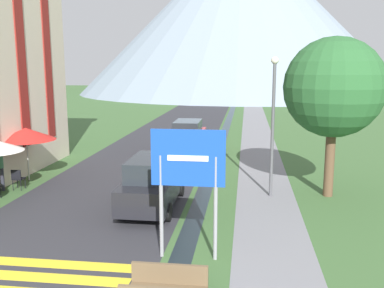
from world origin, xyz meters
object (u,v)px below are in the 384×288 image
(cafe_chair_far_left, at_px, (18,178))
(cafe_umbrella_rear_red, at_px, (26,134))
(tree_by_path, at_px, (334,88))
(parked_car_far, at_px, (188,136))
(parked_car_near, at_px, (153,182))
(road_sign, at_px, (188,172))
(streetlamp, at_px, (273,115))

(cafe_chair_far_left, relative_size, cafe_umbrella_rear_red, 0.34)
(cafe_chair_far_left, distance_m, cafe_umbrella_rear_red, 2.18)
(tree_by_path, bearing_deg, parked_car_far, 129.41)
(cafe_chair_far_left, xyz_separation_m, tree_by_path, (12.19, 0.78, 3.61))
(parked_car_near, distance_m, parked_car_far, 10.05)
(tree_by_path, bearing_deg, road_sign, -127.25)
(cafe_umbrella_rear_red, distance_m, streetlamp, 10.46)
(road_sign, xyz_separation_m, cafe_umbrella_rear_red, (-7.95, 6.77, -0.25))
(cafe_chair_far_left, xyz_separation_m, streetlamp, (10.01, 0.48, 2.59))
(road_sign, relative_size, streetlamp, 0.64)
(streetlamp, bearing_deg, cafe_umbrella_rear_red, 174.27)
(tree_by_path, bearing_deg, streetlamp, -172.11)
(parked_car_near, relative_size, tree_by_path, 0.74)
(road_sign, xyz_separation_m, cafe_chair_far_left, (-7.61, 5.25, -1.78))
(parked_car_far, bearing_deg, parked_car_near, -89.28)
(parked_car_far, bearing_deg, streetlamp, -62.30)
(cafe_umbrella_rear_red, xyz_separation_m, streetlamp, (10.35, -1.04, 1.07))
(parked_car_far, xyz_separation_m, cafe_umbrella_rear_red, (-6.05, -7.16, 1.13))
(parked_car_near, relative_size, cafe_umbrella_rear_red, 1.78)
(cafe_umbrella_rear_red, bearing_deg, streetlamp, -5.73)
(road_sign, distance_m, parked_car_far, 14.12)
(parked_car_far, xyz_separation_m, tree_by_path, (6.49, -7.90, 3.21))
(road_sign, relative_size, cafe_chair_far_left, 3.97)
(road_sign, relative_size, cafe_umbrella_rear_red, 1.36)
(cafe_chair_far_left, height_order, streetlamp, streetlamp)
(parked_car_far, bearing_deg, cafe_chair_far_left, -123.31)
(road_sign, distance_m, cafe_chair_far_left, 9.41)
(road_sign, xyz_separation_m, streetlamp, (2.40, 5.73, 0.82))
(road_sign, bearing_deg, parked_car_far, 97.78)
(streetlamp, bearing_deg, road_sign, -112.75)
(cafe_chair_far_left, bearing_deg, tree_by_path, -22.03)
(road_sign, bearing_deg, cafe_chair_far_left, 145.41)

